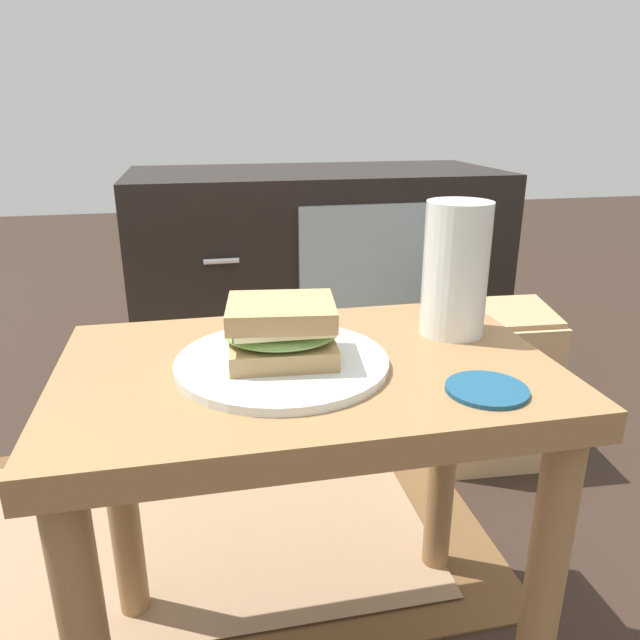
% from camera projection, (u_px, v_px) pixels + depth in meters
% --- Properties ---
extents(side_table, '(0.56, 0.36, 0.46)m').
position_uv_depth(side_table, '(308.00, 431.00, 0.72)').
color(side_table, olive).
rests_on(side_table, ground).
extents(tv_cabinet, '(0.96, 0.46, 0.58)m').
position_uv_depth(tv_cabinet, '(316.00, 278.00, 1.66)').
color(tv_cabinet, black).
rests_on(tv_cabinet, ground).
extents(area_rug, '(1.19, 0.65, 0.01)m').
position_uv_depth(area_rug, '(153.00, 531.00, 1.09)').
color(area_rug, brown).
rests_on(area_rug, ground).
extents(plate, '(0.24, 0.24, 0.01)m').
position_uv_depth(plate, '(282.00, 362.00, 0.67)').
color(plate, silver).
rests_on(plate, side_table).
extents(sandwich_front, '(0.13, 0.11, 0.07)m').
position_uv_depth(sandwich_front, '(281.00, 331.00, 0.66)').
color(sandwich_front, tan).
rests_on(sandwich_front, plate).
extents(beer_glass, '(0.08, 0.08, 0.17)m').
position_uv_depth(beer_glass, '(455.00, 270.00, 0.75)').
color(beer_glass, silver).
rests_on(beer_glass, side_table).
extents(coaster, '(0.08, 0.08, 0.01)m').
position_uv_depth(coaster, '(487.00, 390.00, 0.61)').
color(coaster, navy).
rests_on(coaster, side_table).
extents(paper_bag, '(0.23, 0.18, 0.35)m').
position_uv_depth(paper_bag, '(495.00, 387.00, 1.28)').
color(paper_bag, tan).
rests_on(paper_bag, ground).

